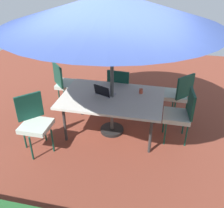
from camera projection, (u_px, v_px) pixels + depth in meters
name	position (u px, v px, depth m)	size (l,w,h in m)	color
ground_plane	(112.00, 131.00, 4.83)	(10.00, 10.00, 0.02)	brown
dining_table	(112.00, 99.00, 4.48)	(1.80, 1.20, 0.75)	silver
patio_umbrella	(112.00, 9.00, 3.72)	(3.40, 3.40, 2.46)	#4C4C4C
chair_southeast	(65.00, 83.00, 5.42)	(0.59, 0.59, 0.98)	silver
chair_southwest	(178.00, 93.00, 4.99)	(0.59, 0.59, 0.98)	silver
chair_northeast	(34.00, 121.00, 4.13)	(0.59, 0.59, 0.98)	silver
chair_west	(181.00, 113.00, 4.34)	(0.48, 0.47, 0.98)	silver
chair_south	(120.00, 88.00, 5.20)	(0.46, 0.47, 0.98)	silver
laptop	(104.00, 93.00, 4.49)	(0.39, 0.35, 0.21)	#B7B7BC
cup	(141.00, 91.00, 4.55)	(0.07, 0.07, 0.08)	#CC4C33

